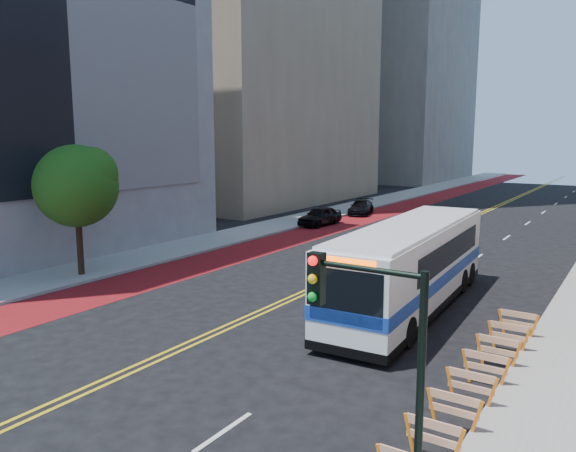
# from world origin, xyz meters

# --- Properties ---
(ground) EXTENTS (160.00, 160.00, 0.00)m
(ground) POSITION_xyz_m (0.00, 0.00, 0.00)
(ground) COLOR black
(ground) RESTS_ON ground
(sidewalk_left) EXTENTS (4.00, 140.00, 0.15)m
(sidewalk_left) POSITION_xyz_m (-12.00, 30.00, 0.07)
(sidewalk_left) COLOR gray
(sidewalk_left) RESTS_ON ground
(bus_lane_paint) EXTENTS (3.60, 140.00, 0.01)m
(bus_lane_paint) POSITION_xyz_m (-8.10, 30.00, 0.00)
(bus_lane_paint) COLOR #5F0D11
(bus_lane_paint) RESTS_ON ground
(center_line_inner) EXTENTS (0.14, 140.00, 0.01)m
(center_line_inner) POSITION_xyz_m (-0.18, 30.00, 0.00)
(center_line_inner) COLOR gold
(center_line_inner) RESTS_ON ground
(center_line_outer) EXTENTS (0.14, 140.00, 0.01)m
(center_line_outer) POSITION_xyz_m (0.18, 30.00, 0.00)
(center_line_outer) COLOR gold
(center_line_outer) RESTS_ON ground
(lane_dashes) EXTENTS (0.14, 98.20, 0.01)m
(lane_dashes) POSITION_xyz_m (4.80, 38.00, 0.01)
(lane_dashes) COLOR silver
(lane_dashes) RESTS_ON ground
(construction_barriers) EXTENTS (1.42, 10.91, 1.00)m
(construction_barriers) POSITION_xyz_m (9.60, 3.42, 0.68)
(construction_barriers) COLOR orange
(construction_barriers) RESTS_ON ground
(street_tree) EXTENTS (4.20, 4.20, 6.70)m
(street_tree) POSITION_xyz_m (-11.24, 6.04, 4.91)
(street_tree) COLOR black
(street_tree) RESTS_ON sidewalk_left
(traffic_signal) EXTENTS (2.21, 0.34, 5.07)m
(traffic_signal) POSITION_xyz_m (9.41, -3.51, 3.72)
(traffic_signal) COLOR black
(traffic_signal) RESTS_ON sidewalk_right
(transit_bus) EXTENTS (3.61, 13.46, 3.67)m
(transit_bus) POSITION_xyz_m (5.03, 10.19, 1.91)
(transit_bus) COLOR white
(transit_bus) RESTS_ON ground
(car_a) EXTENTS (2.13, 4.64, 1.54)m
(car_a) POSITION_xyz_m (-9.30, 27.51, 0.77)
(car_a) COLOR black
(car_a) RESTS_ON ground
(car_b) EXTENTS (1.69, 4.60, 1.51)m
(car_b) POSITION_xyz_m (-1.50, 28.56, 0.75)
(car_b) COLOR black
(car_b) RESTS_ON ground
(car_c) EXTENTS (3.01, 4.90, 1.33)m
(car_c) POSITION_xyz_m (-9.30, 35.23, 0.66)
(car_c) COLOR black
(car_c) RESTS_ON ground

